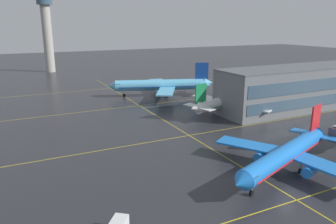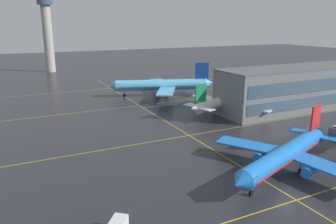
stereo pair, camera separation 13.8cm
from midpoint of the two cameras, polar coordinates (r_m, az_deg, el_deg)
ground_plane at (r=57.48m, az=20.15°, el=-13.43°), size 600.00×600.00×0.00m
airliner_front_gate at (r=63.80m, az=20.07°, el=-6.95°), size 32.75×28.05×10.50m
airliner_second_row at (r=101.86m, az=10.59°, el=1.90°), size 33.36×28.44×10.53m
airliner_third_row at (r=123.13m, az=-1.11°, el=4.78°), size 39.06×33.42×12.48m
taxiway_markings at (r=94.82m, az=-1.39°, el=-1.08°), size 139.80×149.16×0.01m
terminal_building at (r=114.09m, az=22.55°, el=4.06°), size 59.74×14.89×13.58m
control_tower at (r=197.23m, az=-20.56°, el=13.54°), size 8.82×8.82×41.62m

